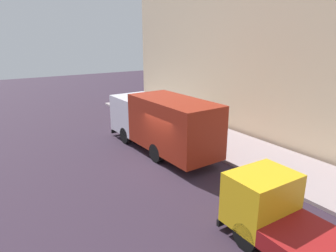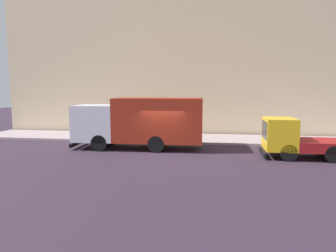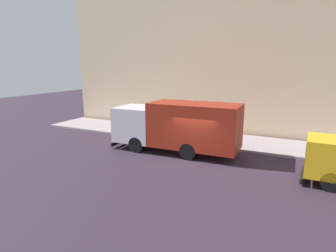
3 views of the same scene
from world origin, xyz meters
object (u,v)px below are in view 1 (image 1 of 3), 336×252
at_px(pedestrian_walking, 202,113).
at_px(small_flatbed_truck, 287,222).
at_px(large_utility_truck, 161,121).
at_px(traffic_cone_orange, 161,118).

bearing_deg(pedestrian_walking, small_flatbed_truck, 174.14).
bearing_deg(large_utility_truck, traffic_cone_orange, 56.94).
xyz_separation_m(small_flatbed_truck, traffic_cone_orange, (4.11, 13.83, -0.57)).
bearing_deg(traffic_cone_orange, small_flatbed_truck, -106.56).
relative_size(small_flatbed_truck, traffic_cone_orange, 8.92).
relative_size(large_utility_truck, pedestrian_walking, 4.94).
bearing_deg(pedestrian_walking, large_utility_truck, 138.31).
relative_size(large_utility_truck, small_flatbed_truck, 1.60).
distance_m(small_flatbed_truck, pedestrian_walking, 13.13).
distance_m(pedestrian_walking, traffic_cone_orange, 3.13).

